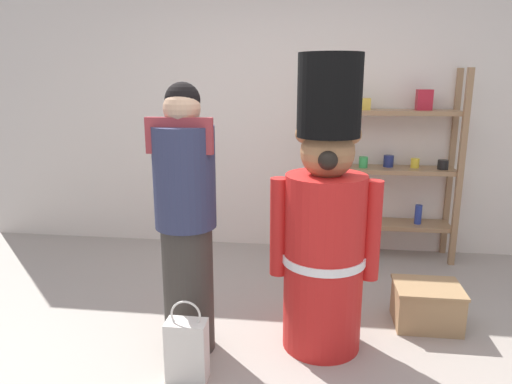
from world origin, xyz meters
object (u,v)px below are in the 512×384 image
at_px(person_shopper, 186,220).
at_px(display_crate, 427,305).
at_px(merchandise_shelf, 389,166).
at_px(shopping_bag, 187,350).
at_px(teddy_bear_guard, 325,226).

distance_m(person_shopper, display_crate, 1.74).
height_order(person_shopper, display_crate, person_shopper).
height_order(merchandise_shelf, person_shopper, merchandise_shelf).
xyz_separation_m(merchandise_shelf, display_crate, (0.12, -1.28, -0.72)).
relative_size(person_shopper, shopping_bag, 3.39).
height_order(teddy_bear_guard, shopping_bag, teddy_bear_guard).
height_order(teddy_bear_guard, display_crate, teddy_bear_guard).
bearing_deg(person_shopper, shopping_bag, -77.59).
bearing_deg(display_crate, shopping_bag, -151.47).
bearing_deg(shopping_bag, display_crate, 28.53).
height_order(merchandise_shelf, teddy_bear_guard, teddy_bear_guard).
xyz_separation_m(person_shopper, shopping_bag, (0.07, -0.32, -0.65)).
height_order(person_shopper, shopping_bag, person_shopper).
bearing_deg(person_shopper, teddy_bear_guard, 9.70).
relative_size(shopping_bag, display_crate, 1.09).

